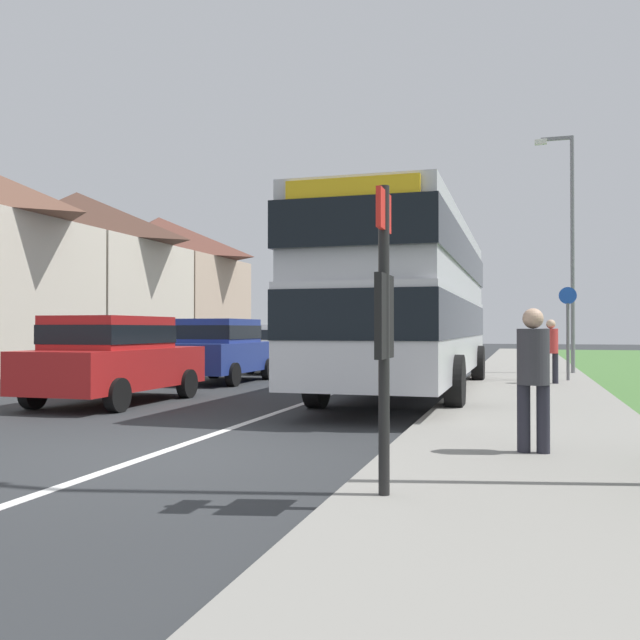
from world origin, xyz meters
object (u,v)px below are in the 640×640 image
Objects in this scene: parked_car_blue at (222,348)px; parked_car_white at (288,346)px; parked_car_silver at (332,342)px; cycle_route_sign at (568,329)px; bus_stop_sign at (384,318)px; double_decker_bus at (410,297)px; street_lamp_mid at (569,238)px; pedestrian_at_stop at (533,373)px; pedestrian_walking_away at (551,348)px; parked_car_red at (114,356)px.

parked_car_white is at bearing 87.73° from parked_car_blue.
parked_car_silver is 1.74× the size of cycle_route_sign.
bus_stop_sign reaches higher than parked_car_blue.
parked_car_blue is (-5.41, 1.92, -1.21)m from double_decker_bus.
double_decker_bus is at bearing -52.65° from parked_car_white.
parked_car_white is 0.63× the size of street_lamp_mid.
street_lamp_mid is (9.00, -5.79, 3.29)m from parked_car_silver.
parked_car_silver is 21.49m from pedestrian_at_stop.
double_decker_bus is 5.12m from cycle_route_sign.
parked_car_blue is at bearing -168.85° from cycle_route_sign.
parked_car_blue is 1.56× the size of cycle_route_sign.
pedestrian_walking_away is 12.27m from bus_stop_sign.
pedestrian_walking_away is at bearing 3.88° from parked_car_blue.
parked_car_white is 1.04× the size of parked_car_silver.
parked_car_red is at bearing -130.82° from street_lamp_mid.
street_lamp_mid is at bearing 85.05° from pedestrian_at_stop.
double_decker_bus is 8.08m from street_lamp_mid.
bus_stop_sign is at bearing -99.31° from cycle_route_sign.
pedestrian_at_stop is 9.87m from pedestrian_walking_away.
bus_stop_sign reaches higher than cycle_route_sign.
parked_car_blue is 9.08m from cycle_route_sign.
parked_car_blue is (-0.19, 5.38, 0.01)m from parked_car_red.
parked_car_red is 2.49× the size of pedestrian_at_stop.
street_lamp_mid is at bearing 85.97° from cycle_route_sign.
cycle_route_sign is at bearing 11.15° from parked_car_blue.
parked_car_white is at bearing 89.96° from parked_car_red.
parked_car_blue reaches higher than parked_car_red.
street_lamp_mid is (2.41, 16.53, 2.64)m from bus_stop_sign.
bus_stop_sign is (-1.18, -2.29, 0.56)m from pedestrian_at_stop.
pedestrian_at_stop is (7.89, -9.28, 0.05)m from parked_car_blue.
parked_car_silver is at bearing 134.27° from cycle_route_sign.
parked_car_silver is (-0.07, 5.84, 0.02)m from parked_car_white.
cycle_route_sign is at bearing 84.78° from pedestrian_at_stop.
parked_car_blue is 2.35× the size of pedestrian_at_stop.
parked_car_white is 1.76× the size of bus_stop_sign.
parked_car_silver is at bearing 90.68° from parked_car_white.
parked_car_blue is 10.88m from street_lamp_mid.
cycle_route_sign is (2.18, 13.32, -0.11)m from bus_stop_sign.
cycle_route_sign is at bearing 46.44° from double_decker_bus.
double_decker_bus reaches higher than cycle_route_sign.
double_decker_bus reaches higher than parked_car_blue.
parked_car_white is at bearing -179.68° from street_lamp_mid.
parked_car_white is 2.74× the size of pedestrian_at_stop.
parked_car_white is at bearing 118.47° from pedestrian_at_stop.
parked_car_white is 9.32m from pedestrian_walking_away.
street_lamp_mid is at bearing 81.70° from bus_stop_sign.
bus_stop_sign is (-1.72, -12.14, 0.56)m from pedestrian_walking_away.
parked_car_red is 10.17m from pedestrian_walking_away.
pedestrian_walking_away is at bearing -50.78° from parked_car_silver.
double_decker_bus reaches higher than pedestrian_at_stop.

